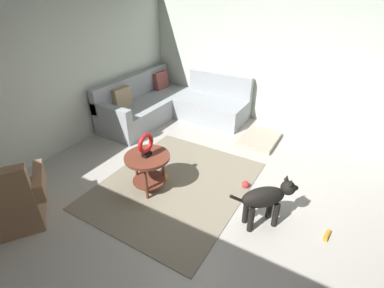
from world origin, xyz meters
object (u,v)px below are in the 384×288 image
object	(u,v)px
torus_sculpture	(146,144)
dog	(266,198)
side_table	(148,164)
dog_toy_rope	(327,235)
sectional_couch	(171,106)
dog_bed_mat	(260,139)
armchair	(10,204)
dog_toy_bone	(166,177)
dog_toy_ball	(246,184)

from	to	relation	value
torus_sculpture	dog	bearing A→B (deg)	-83.61
side_table	dog_toy_rope	bearing A→B (deg)	-81.61
sectional_couch	dog_toy_rope	distance (m)	3.77
sectional_couch	dog_bed_mat	world-z (taller)	sectional_couch
armchair	side_table	world-z (taller)	armchair
torus_sculpture	dog	distance (m)	1.60
dog	dog_toy_bone	xyz separation A→B (m)	(0.12, 1.50, -0.35)
dog_toy_rope	sectional_couch	bearing A→B (deg)	62.22
armchair	dog_toy_rope	bearing A→B (deg)	-28.23
dog_bed_mat	dog_toy_bone	bearing A→B (deg)	155.33
dog_bed_mat	dog	distance (m)	2.05
sectional_couch	dog	xyz separation A→B (m)	(-1.91, -2.62, 0.09)
sectional_couch	dog	bearing A→B (deg)	-126.05
sectional_couch	dog_bed_mat	size ratio (longest dim) A/B	2.81
side_table	dog_bed_mat	xyz separation A→B (m)	(2.08, -0.88, -0.37)
dog_toy_bone	dog_bed_mat	bearing A→B (deg)	-24.67
torus_sculpture	dog_toy_ball	size ratio (longest dim) A/B	3.14
dog_bed_mat	dog	size ratio (longest dim) A/B	1.25
dog_toy_ball	sectional_couch	bearing A→B (deg)	57.84
dog_bed_mat	dog	bearing A→B (deg)	-160.30
dog_bed_mat	dog_toy_ball	size ratio (longest dim) A/B	7.70
sectional_couch	dog_toy_rope	bearing A→B (deg)	-117.78
dog_bed_mat	dog_toy_bone	xyz separation A→B (m)	(-1.78, 0.82, -0.01)
sectional_couch	dog_bed_mat	xyz separation A→B (m)	(-0.01, -1.94, -0.24)
armchair	dog_bed_mat	distance (m)	3.87
dog_toy_rope	dog	bearing A→B (deg)	102.77
side_table	torus_sculpture	size ratio (longest dim) A/B	1.84
side_table	dog_toy_ball	size ratio (longest dim) A/B	5.77
torus_sculpture	dog	size ratio (longest dim) A/B	0.51
armchair	torus_sculpture	world-z (taller)	armchair
armchair	dog_bed_mat	world-z (taller)	armchair
sectional_couch	dog_bed_mat	distance (m)	1.96
dog_toy_rope	dog_toy_ball	bearing A→B (deg)	71.91
torus_sculpture	dog_toy_ball	world-z (taller)	torus_sculpture
dog_toy_ball	armchair	bearing A→B (deg)	134.44
side_table	dog_toy_ball	world-z (taller)	side_table
dog_toy_rope	dog_toy_bone	xyz separation A→B (m)	(-0.04, 2.20, 0.00)
side_table	dog_bed_mat	world-z (taller)	side_table
side_table	dog_toy_rope	size ratio (longest dim) A/B	3.56
torus_sculpture	dog_toy_rope	size ratio (longest dim) A/B	1.94
torus_sculpture	dog_toy_ball	bearing A→B (deg)	-58.47
torus_sculpture	sectional_couch	bearing A→B (deg)	27.03
dog_toy_rope	dog_toy_bone	size ratio (longest dim) A/B	0.94
side_table	torus_sculpture	xyz separation A→B (m)	(0.00, -0.00, 0.29)
armchair	dog_bed_mat	size ratio (longest dim) A/B	1.25
armchair	dog_toy_bone	size ratio (longest dim) A/B	5.55
side_table	dog_toy_ball	bearing A→B (deg)	-58.47
dog	side_table	bearing A→B (deg)	-128.95
side_table	torus_sculpture	world-z (taller)	torus_sculpture
torus_sculpture	dog_toy_ball	xyz separation A→B (m)	(0.70, -1.14, -0.66)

